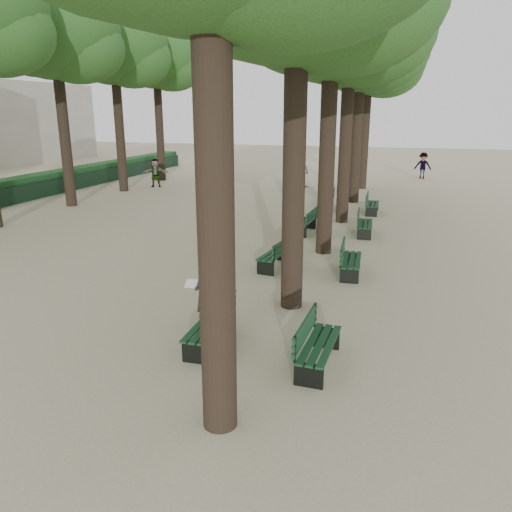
# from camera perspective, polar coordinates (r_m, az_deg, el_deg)

# --- Properties ---
(ground) EXTENTS (120.00, 120.00, 0.00)m
(ground) POSITION_cam_1_polar(r_m,az_deg,el_deg) (10.15, -8.20, -10.86)
(ground) COLOR #B8AD8B
(ground) RESTS_ON ground
(tree_central_2) EXTENTS (6.00, 6.00, 9.95)m
(tree_central_2) POSITION_cam_1_polar(r_m,az_deg,el_deg) (16.62, 8.80, 26.69)
(tree_central_2) COLOR #33261C
(tree_central_2) RESTS_ON ground
(tree_central_3) EXTENTS (6.00, 6.00, 9.95)m
(tree_central_3) POSITION_cam_1_polar(r_m,az_deg,el_deg) (21.52, 10.81, 24.18)
(tree_central_3) COLOR #33261C
(tree_central_3) RESTS_ON ground
(tree_central_4) EXTENTS (6.00, 6.00, 9.95)m
(tree_central_4) POSITION_cam_1_polar(r_m,az_deg,el_deg) (26.45, 12.03, 22.59)
(tree_central_4) COLOR #33261C
(tree_central_4) RESTS_ON ground
(tree_central_5) EXTENTS (6.00, 6.00, 9.95)m
(tree_central_5) POSITION_cam_1_polar(r_m,az_deg,el_deg) (31.41, 12.85, 21.49)
(tree_central_5) COLOR #33261C
(tree_central_5) RESTS_ON ground
(tree_far_3) EXTENTS (6.00, 6.00, 10.45)m
(tree_far_3) POSITION_cam_1_polar(r_m,az_deg,el_deg) (26.70, -22.14, 22.82)
(tree_far_3) COLOR #33261C
(tree_far_3) RESTS_ON ground
(tree_far_4) EXTENTS (6.00, 6.00, 10.45)m
(tree_far_4) POSITION_cam_1_polar(r_m,az_deg,el_deg) (30.81, -16.01, 22.32)
(tree_far_4) COLOR #33261C
(tree_far_4) RESTS_ON ground
(tree_far_5) EXTENTS (6.00, 6.00, 10.45)m
(tree_far_5) POSITION_cam_1_polar(r_m,az_deg,el_deg) (35.16, -11.40, 21.79)
(tree_far_5) COLOR #33261C
(tree_far_5) RESTS_ON ground
(bench_left_0) EXTENTS (0.60, 1.81, 0.92)m
(bench_left_0) POSITION_cam_1_polar(r_m,az_deg,el_deg) (10.26, -5.34, -8.74)
(bench_left_0) COLOR black
(bench_left_0) RESTS_ON ground
(bench_left_1) EXTENTS (0.81, 1.86, 0.92)m
(bench_left_1) POSITION_cam_1_polar(r_m,az_deg,el_deg) (15.12, 2.23, -0.36)
(bench_left_1) COLOR black
(bench_left_1) RESTS_ON ground
(bench_left_2) EXTENTS (0.67, 1.83, 0.92)m
(bench_left_2) POSITION_cam_1_polar(r_m,az_deg,el_deg) (19.55, 5.61, 3.42)
(bench_left_2) COLOR black
(bench_left_2) RESTS_ON ground
(bench_left_3) EXTENTS (0.59, 1.80, 0.92)m
(bench_left_3) POSITION_cam_1_polar(r_m,az_deg,el_deg) (24.70, 7.98, 6.05)
(bench_left_3) COLOR black
(bench_left_3) RESTS_ON ground
(bench_right_0) EXTENTS (0.65, 1.82, 0.92)m
(bench_right_0) POSITION_cam_1_polar(r_m,az_deg,el_deg) (9.51, 7.16, -10.94)
(bench_right_0) COLOR black
(bench_right_0) RESTS_ON ground
(bench_right_1) EXTENTS (0.68, 1.83, 0.92)m
(bench_right_1) POSITION_cam_1_polar(r_m,az_deg,el_deg) (14.74, 10.79, -1.09)
(bench_right_1) COLOR black
(bench_right_1) RESTS_ON ground
(bench_right_2) EXTENTS (0.68, 1.83, 0.92)m
(bench_right_2) POSITION_cam_1_polar(r_m,az_deg,el_deg) (19.57, 12.32, 3.13)
(bench_right_2) COLOR black
(bench_right_2) RESTS_ON ground
(bench_right_3) EXTENTS (0.60, 1.81, 0.92)m
(bench_right_3) POSITION_cam_1_polar(r_m,az_deg,el_deg) (23.83, 13.15, 5.40)
(bench_right_3) COLOR black
(bench_right_3) RESTS_ON ground
(man_with_map) EXTENTS (0.64, 0.70, 1.68)m
(man_with_map) POSITION_cam_1_polar(r_m,az_deg,el_deg) (10.72, -5.93, -4.35)
(man_with_map) COLOR black
(man_with_map) RESTS_ON ground
(pedestrian_b) EXTENTS (1.19, 0.45, 1.81)m
(pedestrian_b) POSITION_cam_1_polar(r_m,az_deg,el_deg) (37.15, 18.53, 9.76)
(pedestrian_b) COLOR #262628
(pedestrian_b) RESTS_ON ground
(pedestrian_a) EXTENTS (0.91, 0.79, 1.78)m
(pedestrian_a) POSITION_cam_1_polar(r_m,az_deg,el_deg) (31.65, 5.34, 9.49)
(pedestrian_a) COLOR #262628
(pedestrian_a) RESTS_ON ground
(pedestrian_e) EXTENTS (1.63, 0.92, 1.74)m
(pedestrian_e) POSITION_cam_1_polar(r_m,az_deg,el_deg) (32.02, -11.41, 9.29)
(pedestrian_e) COLOR #262628
(pedestrian_e) RESTS_ON ground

